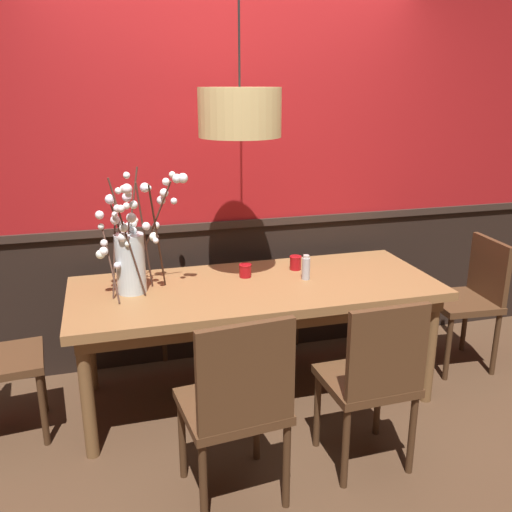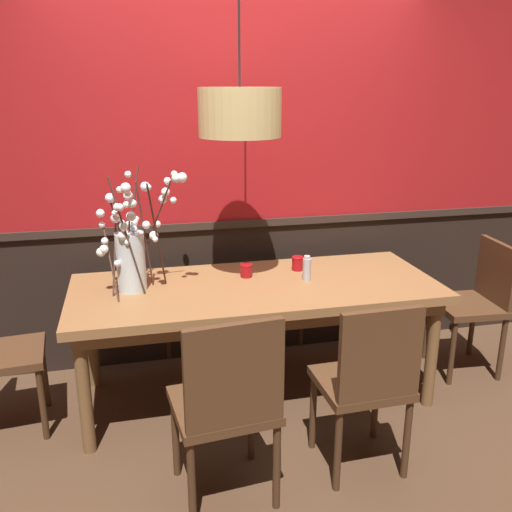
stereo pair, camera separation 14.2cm
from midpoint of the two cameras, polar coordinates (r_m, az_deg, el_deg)
ground_plane at (r=3.61m, az=-1.16°, el=-14.06°), size 24.00×24.00×0.00m
back_wall at (r=3.75m, az=-3.87°, el=10.85°), size 5.83×0.14×2.94m
dining_table at (r=3.32m, az=-1.23°, el=-4.28°), size 2.17×0.88×0.74m
chair_far_side_left at (r=4.11m, az=-8.82°, el=-2.23°), size 0.45×0.43×0.94m
chair_near_side_left at (r=2.53m, az=-3.61°, el=-14.76°), size 0.49×0.48×0.96m
chair_head_east_end at (r=4.00m, az=20.37°, el=-3.75°), size 0.44×0.46×0.90m
chair_far_side_right at (r=4.21m, az=-0.27°, el=-1.89°), size 0.44×0.45×0.88m
chair_near_side_right at (r=2.79m, az=10.59°, el=-12.12°), size 0.43×0.41×0.93m
vase_with_blossoms at (r=3.19m, az=-13.96°, el=0.37°), size 0.51×0.45×0.71m
candle_holder_nearer_center at (r=3.40m, az=-2.31°, el=-1.51°), size 0.08×0.08×0.08m
candle_holder_nearer_edge at (r=3.54m, az=2.96°, el=-0.70°), size 0.08×0.08×0.09m
condiment_bottle at (r=3.36m, az=3.98°, el=-1.23°), size 0.05×0.05×0.15m
pendant_lamp at (r=3.09m, az=-3.05°, el=14.61°), size 0.45×0.45×1.34m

